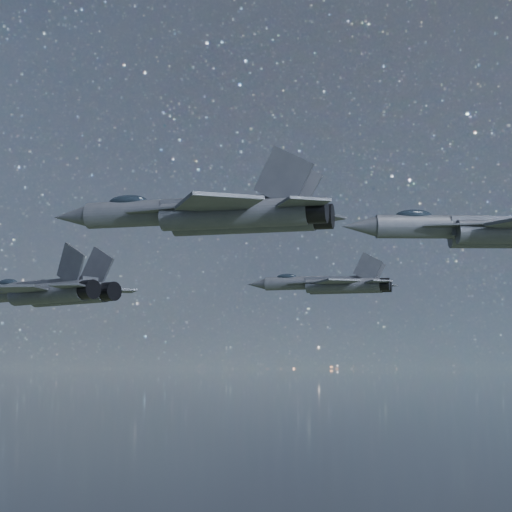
% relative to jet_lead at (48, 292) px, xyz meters
% --- Properties ---
extents(jet_lead, '(19.86, 13.21, 5.05)m').
position_rel_jet_lead_xyz_m(jet_lead, '(0.00, 0.00, 0.00)').
color(jet_lead, '#353942').
extents(jet_left, '(15.79, 11.16, 4.00)m').
position_rel_jet_lead_xyz_m(jet_left, '(20.95, 20.25, 1.90)').
color(jet_left, '#353942').
extents(jet_right, '(16.53, 11.65, 4.18)m').
position_rel_jet_lead_xyz_m(jet_right, '(25.06, -23.33, 1.49)').
color(jet_right, '#353942').
extents(jet_slot, '(18.27, 12.18, 4.63)m').
position_rel_jet_lead_xyz_m(jet_slot, '(38.71, -5.63, 2.61)').
color(jet_slot, '#353942').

